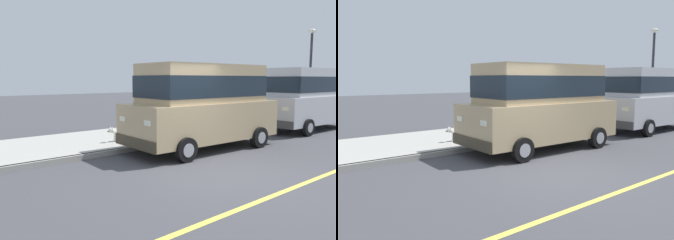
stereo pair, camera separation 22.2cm
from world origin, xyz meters
TOP-DOWN VIEW (x-y plane):
  - ground_plane at (0.00, 0.00)m, footprint 80.00×80.00m
  - curb at (-3.20, 0.00)m, footprint 0.16×64.00m
  - sidewalk at (-5.00, 0.00)m, footprint 3.60×64.00m
  - lane_centre_line at (1.60, 0.00)m, footprint 0.12×57.60m
  - car_tan_van at (-2.13, 1.54)m, footprint 2.26×4.97m
  - car_silver_van at (-2.10, 7.65)m, footprint 2.25×4.96m
  - dog_white at (-4.20, -0.16)m, footprint 0.21×0.76m
  - street_lamp at (-3.55, 10.73)m, footprint 0.36×0.36m

SIDE VIEW (x-z plane):
  - ground_plane at x=0.00m, z-range 0.00..0.00m
  - lane_centre_line at x=1.60m, z-range 0.00..0.01m
  - curb at x=-3.20m, z-range 0.00..0.14m
  - sidewalk at x=-5.00m, z-range 0.00..0.14m
  - dog_white at x=-4.20m, z-range 0.18..0.67m
  - car_tan_van at x=-2.13m, z-range 0.13..2.65m
  - car_silver_van at x=-2.10m, z-range 0.13..2.65m
  - street_lamp at x=-3.55m, z-range 0.70..5.12m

